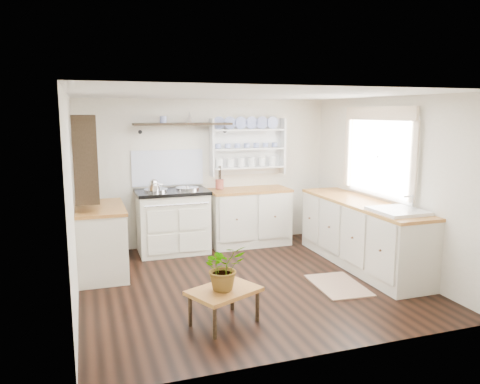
# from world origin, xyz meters

# --- Properties ---
(floor) EXTENTS (4.00, 3.80, 0.01)m
(floor) POSITION_xyz_m (0.00, 0.00, 0.00)
(floor) COLOR black
(floor) RESTS_ON ground
(wall_back) EXTENTS (4.00, 0.02, 2.30)m
(wall_back) POSITION_xyz_m (0.00, 1.90, 1.15)
(wall_back) COLOR beige
(wall_back) RESTS_ON ground
(wall_right) EXTENTS (0.02, 3.80, 2.30)m
(wall_right) POSITION_xyz_m (2.00, 0.00, 1.15)
(wall_right) COLOR beige
(wall_right) RESTS_ON ground
(wall_left) EXTENTS (0.02, 3.80, 2.30)m
(wall_left) POSITION_xyz_m (-2.00, 0.00, 1.15)
(wall_left) COLOR beige
(wall_left) RESTS_ON ground
(ceiling) EXTENTS (4.00, 3.80, 0.01)m
(ceiling) POSITION_xyz_m (0.00, 0.00, 2.30)
(ceiling) COLOR white
(ceiling) RESTS_ON wall_back
(window) EXTENTS (0.08, 1.55, 1.22)m
(window) POSITION_xyz_m (1.95, 0.15, 1.56)
(window) COLOR white
(window) RESTS_ON wall_right
(aga_cooker) EXTENTS (1.06, 0.74, 0.98)m
(aga_cooker) POSITION_xyz_m (-0.63, 1.57, 0.48)
(aga_cooker) COLOR silver
(aga_cooker) RESTS_ON floor
(back_cabinets) EXTENTS (1.27, 0.63, 0.90)m
(back_cabinets) POSITION_xyz_m (0.60, 1.60, 0.46)
(back_cabinets) COLOR beige
(back_cabinets) RESTS_ON floor
(right_cabinets) EXTENTS (0.62, 2.43, 0.90)m
(right_cabinets) POSITION_xyz_m (1.70, 0.10, 0.46)
(right_cabinets) COLOR beige
(right_cabinets) RESTS_ON floor
(belfast_sink) EXTENTS (0.55, 0.60, 0.45)m
(belfast_sink) POSITION_xyz_m (1.70, -0.65, 0.80)
(belfast_sink) COLOR white
(belfast_sink) RESTS_ON right_cabinets
(left_cabinets) EXTENTS (0.62, 1.13, 0.90)m
(left_cabinets) POSITION_xyz_m (-1.70, 0.90, 0.46)
(left_cabinets) COLOR beige
(left_cabinets) RESTS_ON floor
(plate_rack) EXTENTS (1.20, 0.22, 0.90)m
(plate_rack) POSITION_xyz_m (0.65, 1.86, 1.56)
(plate_rack) COLOR white
(plate_rack) RESTS_ON wall_back
(high_shelf) EXTENTS (1.50, 0.29, 0.16)m
(high_shelf) POSITION_xyz_m (-0.40, 1.78, 1.91)
(high_shelf) COLOR black
(high_shelf) RESTS_ON wall_back
(left_shelving) EXTENTS (0.28, 0.80, 1.05)m
(left_shelving) POSITION_xyz_m (-1.84, 0.90, 1.55)
(left_shelving) COLOR black
(left_shelving) RESTS_ON wall_left
(kettle) EXTENTS (0.17, 0.17, 0.21)m
(kettle) POSITION_xyz_m (-0.91, 1.45, 1.03)
(kettle) COLOR silver
(kettle) RESTS_ON aga_cooker
(utensil_crock) EXTENTS (0.13, 0.13, 0.15)m
(utensil_crock) POSITION_xyz_m (0.14, 1.68, 0.99)
(utensil_crock) COLOR #964537
(utensil_crock) RESTS_ON back_cabinets
(center_table) EXTENTS (0.80, 0.71, 0.36)m
(center_table) POSITION_xyz_m (-0.61, -1.04, 0.32)
(center_table) COLOR brown
(center_table) RESTS_ON floor
(potted_plant) EXTENTS (0.46, 0.41, 0.46)m
(potted_plant) POSITION_xyz_m (-0.61, -1.04, 0.59)
(potted_plant) COLOR #3F7233
(potted_plant) RESTS_ON center_table
(floor_rug) EXTENTS (0.61, 0.89, 0.02)m
(floor_rug) POSITION_xyz_m (1.01, -0.50, 0.01)
(floor_rug) COLOR brown
(floor_rug) RESTS_ON floor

